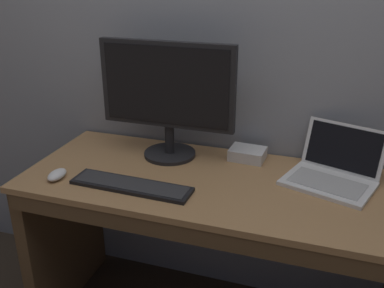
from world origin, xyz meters
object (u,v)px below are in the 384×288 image
at_px(laptop_white, 332,173).
at_px(external_monitor, 167,94).
at_px(computer_mouse, 57,175).
at_px(external_drive_box, 248,154).
at_px(wired_keyboard, 131,185).

height_order(laptop_white, external_monitor, external_monitor).
relative_size(computer_mouse, external_drive_box, 0.68).
bearing_deg(laptop_white, external_monitor, 178.14).
relative_size(laptop_white, computer_mouse, 3.89).
bearing_deg(computer_mouse, external_monitor, 42.46).
relative_size(external_monitor, external_drive_box, 3.90).
bearing_deg(external_monitor, laptop_white, -1.86).
bearing_deg(external_drive_box, wired_keyboard, -133.16).
relative_size(wired_keyboard, external_drive_box, 3.20).
bearing_deg(external_drive_box, laptop_white, -16.80).
distance_m(wired_keyboard, external_drive_box, 0.53).
bearing_deg(laptop_white, wired_keyboard, -158.44).
distance_m(laptop_white, wired_keyboard, 0.77).
relative_size(wired_keyboard, computer_mouse, 4.73).
bearing_deg(external_monitor, wired_keyboard, -96.23).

